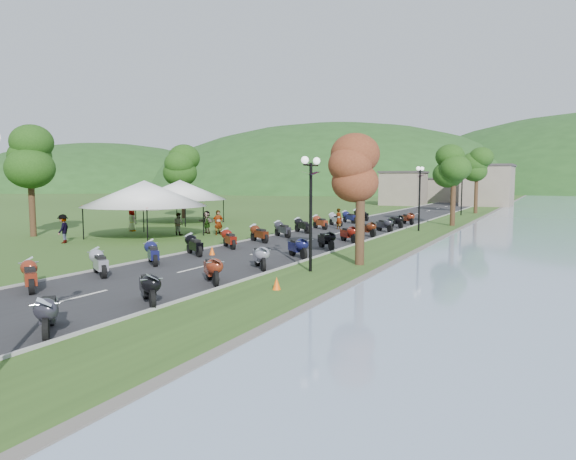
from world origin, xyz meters
The scene contains 12 objects.
road centered at (0.00, 40.00, 0.01)m, with size 7.00×120.00×0.02m, color #272729.
hills_backdrop centered at (0.00, 200.00, 0.00)m, with size 360.00×120.00×76.00m, color #285621, non-canonical shape.
far_building centered at (-2.00, 85.00, 2.50)m, with size 18.00×16.00×5.00m, color gray.
moto_row_left centered at (-2.54, 21.13, 0.55)m, with size 2.60×51.45×1.10m, color #331411, non-canonical shape.
moto_row_right centered at (2.70, 21.34, 0.55)m, with size 2.60×46.89×1.10m, color #331411, non-canonical shape.
vendor_tent_main centered at (-10.93, 24.68, 2.00)m, with size 5.74×5.74×4.00m, color white, non-canonical shape.
vendor_tent_side centered at (-16.37, 35.12, 2.00)m, with size 5.67×5.67×4.00m, color white, non-canonical shape.
tree_park_left centered at (-18.59, 21.53, 4.63)m, with size 3.34×3.34×9.26m, color #255215, non-canonical shape.
tree_lakeside centered at (6.31, 20.73, 3.49)m, with size 2.51×2.51×6.98m, color #255215, non-canonical shape.
pedestrian_a centered at (-7.33, 28.40, 0.00)m, with size 0.66×0.48×1.82m, color slate.
pedestrian_b centered at (-9.93, 27.03, 0.00)m, with size 0.80×0.44×1.64m, color slate.
pedestrian_c centered at (-13.34, 19.85, 0.00)m, with size 1.20×0.49×1.86m, color slate.
Camera 1 is at (14.54, -2.32, 4.10)m, focal length 32.00 mm.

